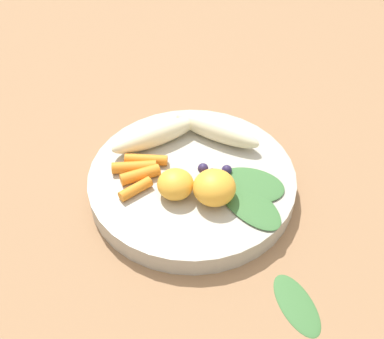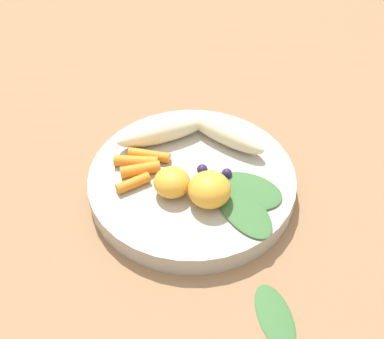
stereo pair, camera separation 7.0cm
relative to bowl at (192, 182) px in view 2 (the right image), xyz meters
name	(u,v)px [view 2 (the right image)]	position (x,y,z in m)	size (l,w,h in m)	color
ground_plane	(192,189)	(0.00, 0.00, -0.02)	(2.40, 2.40, 0.00)	#99704C
bowl	(192,182)	(0.00, 0.00, 0.00)	(0.29, 0.29, 0.03)	#B2AD9E
banana_peeled_left	(162,132)	(0.04, -0.07, 0.03)	(0.14, 0.03, 0.03)	beige
banana_peeled_right	(224,133)	(-0.05, -0.07, 0.03)	(0.14, 0.03, 0.03)	beige
orange_segment_near	(209,190)	(-0.02, 0.05, 0.04)	(0.06, 0.06, 0.04)	#F4A833
orange_segment_far	(172,182)	(0.03, 0.03, 0.03)	(0.05, 0.05, 0.04)	#F4A833
carrot_front	(149,155)	(0.06, -0.04, 0.02)	(0.01, 0.01, 0.06)	orange
carrot_mid_left	(136,161)	(0.08, -0.02, 0.02)	(0.02, 0.02, 0.06)	orange
carrot_mid_right	(140,170)	(0.07, -0.01, 0.02)	(0.02, 0.02, 0.05)	orange
carrot_rear	(133,183)	(0.08, 0.02, 0.02)	(0.01, 0.01, 0.05)	orange
blueberry_pile	(216,177)	(-0.03, 0.02, 0.02)	(0.05, 0.03, 0.03)	#2D234C
coconut_shred_patch	(231,194)	(-0.05, 0.04, 0.02)	(0.04, 0.04, 0.00)	white
kale_leaf_left	(243,208)	(-0.06, 0.07, 0.02)	(0.11, 0.05, 0.01)	#3D7038
kale_leaf_right	(247,190)	(-0.07, 0.04, 0.02)	(0.09, 0.06, 0.01)	#3D7038
kale_leaf_stray	(275,316)	(-0.08, 0.21, -0.01)	(0.09, 0.04, 0.01)	#3D7038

